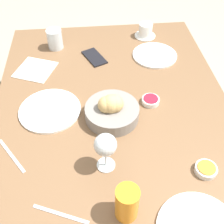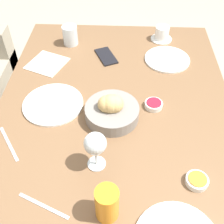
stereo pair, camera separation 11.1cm
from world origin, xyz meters
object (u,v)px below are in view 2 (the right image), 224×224
Objects in this scene: jam_bowl_honey at (197,181)px; napkin at (47,63)px; bread_basket at (112,109)px; jam_bowl_berry at (154,105)px; cell_phone at (106,56)px; plate_far_center at (53,104)px; coffee_cup at (162,34)px; plate_near_right at (167,59)px; juice_glass at (107,204)px; wine_glass at (95,145)px; knife_silver at (9,144)px; water_tumbler at (70,35)px; fork_silver at (44,206)px.

jam_bowl_honey is 0.89m from napkin.
bread_basket is 0.19m from jam_bowl_berry.
plate_far_center is at bearing 150.43° from cell_phone.
bread_basket reaches higher than coffee_cup.
plate_far_center is (-0.34, 0.51, 0.00)m from plate_near_right.
cell_phone is (0.82, 0.05, -0.06)m from juice_glass.
plate_near_right and plate_far_center have the same top height.
plate_near_right reaches higher than napkin.
knife_silver is at bearing 77.53° from wine_glass.
wine_glass is at bearing 80.36° from jam_bowl_honey.
napkin is (0.29, 0.09, -0.00)m from plate_far_center.
juice_glass is 1.70× the size of jam_bowl_berry.
water_tumbler reaches higher than cell_phone.
bread_basket reaches higher than knife_silver.
napkin is (-0.19, 0.09, -0.05)m from water_tumbler.
water_tumbler is 0.98m from jam_bowl_honey.
jam_bowl_honey reaches higher than cell_phone.
water_tumbler is 0.49m from coffee_cup.
fork_silver is (0.01, 0.20, -0.06)m from juice_glass.
fork_silver is at bearing 86.01° from juice_glass.
jam_bowl_berry reaches higher than plate_near_right.
plate_near_right is 1.95× the size of coffee_cup.
fork_silver is at bearing 155.97° from coffee_cup.
fork_silver is at bearing 141.22° from jam_bowl_berry.
cell_phone reaches higher than knife_silver.
cell_phone reaches higher than fork_silver.
water_tumbler is (0.13, 0.50, 0.05)m from plate_near_right.
wine_glass is 0.38m from jam_bowl_berry.
plate_far_center is 0.64m from jam_bowl_honey.
plate_near_right is 0.91m from fork_silver.
wine_glass is at bearing -43.32° from fork_silver.
coffee_cup is at bearing -66.67° from napkin.
napkin is (-0.06, 0.60, -0.00)m from plate_near_right.
knife_silver is at bearing 140.38° from coffee_cup.
jam_bowl_honey reaches higher than napkin.
wine_glass reaches higher than water_tumbler.
wine_glass is at bearing 160.80° from coffee_cup.
knife_silver is at bearing 169.13° from water_tumbler.
fork_silver is at bearing -176.91° from water_tumbler.
plate_near_right is 0.69m from jam_bowl_honey.
coffee_cup reaches higher than fork_silver.
plate_near_right is at bearing -25.59° from wine_glass.
fork_silver is (-0.98, 0.44, -0.03)m from coffee_cup.
fork_silver is at bearing -169.07° from napkin.
wine_glass is at bearing -165.09° from water_tumbler.
plate_far_center is at bearing 36.02° from wine_glass.
water_tumbler is at bearing 33.42° from jam_bowl_honey.
bread_basket reaches higher than jam_bowl_honey.
bread_basket is 0.99× the size of napkin.
cell_phone is at bearing -29.57° from plate_far_center.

